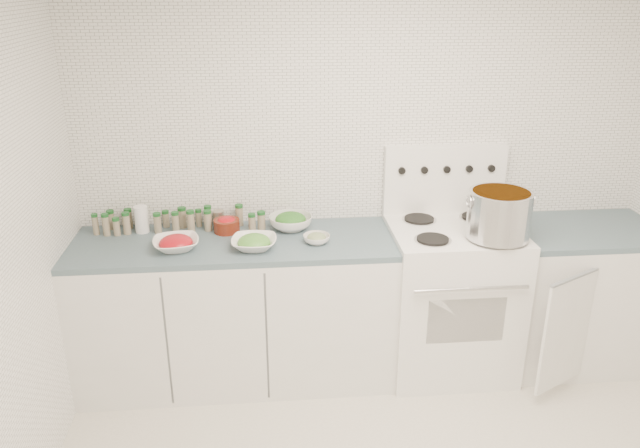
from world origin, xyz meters
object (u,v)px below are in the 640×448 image
(stock_pot, at_px, (499,213))
(bowl_snowpea, at_px, (254,242))
(stove, at_px, (449,294))
(bowl_tomato, at_px, (176,243))

(stock_pot, height_order, bowl_snowpea, stock_pot)
(stove, distance_m, bowl_snowpea, 1.27)
(stove, relative_size, bowl_snowpea, 4.98)
(stove, bearing_deg, bowl_snowpea, -174.48)
(stock_pot, xyz_separation_m, bowl_tomato, (-1.80, 0.10, -0.16))
(stock_pot, distance_m, bowl_snowpea, 1.38)
(bowl_snowpea, bearing_deg, stock_pot, -2.84)
(stock_pot, bearing_deg, bowl_snowpea, 177.16)
(stock_pot, relative_size, bowl_snowpea, 1.36)
(stock_pot, relative_size, bowl_tomato, 1.28)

